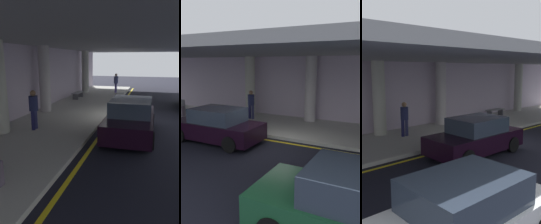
# 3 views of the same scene
# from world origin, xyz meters

# --- Properties ---
(ground_plane) EXTENTS (60.00, 60.00, 0.00)m
(ground_plane) POSITION_xyz_m (0.00, 0.00, 0.00)
(ground_plane) COLOR black
(sidewalk) EXTENTS (26.00, 4.20, 0.15)m
(sidewalk) POSITION_xyz_m (0.00, 3.10, 0.07)
(sidewalk) COLOR #B2B1A8
(sidewalk) RESTS_ON ground
(lane_stripe_yellow) EXTENTS (26.00, 0.14, 0.01)m
(lane_stripe_yellow) POSITION_xyz_m (0.00, 0.69, 0.00)
(lane_stripe_yellow) COLOR yellow
(lane_stripe_yellow) RESTS_ON ground
(support_column_far_left) EXTENTS (0.63, 0.63, 3.65)m
(support_column_far_left) POSITION_xyz_m (-4.00, 4.57, 1.97)
(support_column_far_left) COLOR #B7B8A8
(support_column_far_left) RESTS_ON sidewalk
(support_column_left_mid) EXTENTS (0.63, 0.63, 3.65)m
(support_column_left_mid) POSITION_xyz_m (0.00, 4.57, 1.97)
(support_column_left_mid) COLOR #B3ACAD
(support_column_left_mid) RESTS_ON sidewalk
(ceiling_overhang) EXTENTS (28.00, 13.20, 0.30)m
(ceiling_overhang) POSITION_xyz_m (0.00, 2.60, 3.95)
(ceiling_overhang) COLOR gray
(ceiling_overhang) RESTS_ON support_column_far_left
(terminal_back_wall) EXTENTS (26.00, 0.30, 3.80)m
(terminal_back_wall) POSITION_xyz_m (0.00, 5.35, 1.90)
(terminal_back_wall) COLOR #BAAABE
(terminal_back_wall) RESTS_ON ground
(car_black) EXTENTS (4.10, 1.92, 1.50)m
(car_black) POSITION_xyz_m (-2.51, -0.49, 0.71)
(car_black) COLOR black
(car_black) RESTS_ON ground
(car_dark_green) EXTENTS (4.10, 1.92, 1.50)m
(car_dark_green) POSITION_xyz_m (3.97, -4.17, 0.71)
(car_dark_green) COLOR #194C2C
(car_dark_green) RESTS_ON ground
(person_waiting_for_ride) EXTENTS (0.38, 0.38, 1.68)m
(person_waiting_for_ride) POSITION_xyz_m (-3.26, 3.49, 1.11)
(person_waiting_for_ride) COLOR #191943
(person_waiting_for_ride) RESTS_ON sidewalk
(suitcase_upright_primary) EXTENTS (0.36, 0.22, 0.90)m
(suitcase_upright_primary) POSITION_xyz_m (-7.58, 2.12, 0.46)
(suitcase_upright_primary) COLOR #625465
(suitcase_upright_primary) RESTS_ON sidewalk
(trash_bin_steel) EXTENTS (0.56, 0.56, 0.85)m
(trash_bin_steel) POSITION_xyz_m (-8.43, 2.86, 0.57)
(trash_bin_steel) COLOR gray
(trash_bin_steel) RESTS_ON sidewalk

